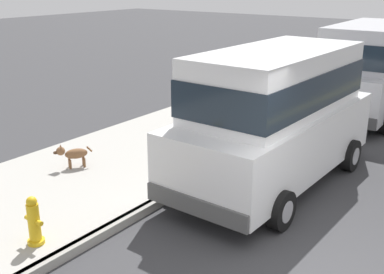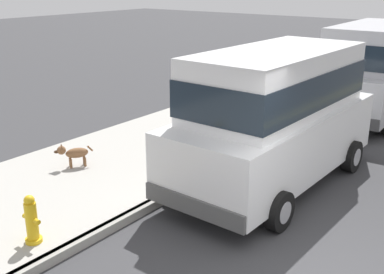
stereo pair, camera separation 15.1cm
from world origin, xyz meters
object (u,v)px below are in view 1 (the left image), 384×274
Objects in this scene: dog_brown at (73,154)px; fire_hydrant at (34,222)px; car_silver_van at (369,66)px; car_white_van at (276,112)px.

dog_brown is 0.92× the size of fire_hydrant.
car_silver_van is at bearing 81.58° from fire_hydrant.
fire_hydrant is (-1.47, -9.93, -0.92)m from car_silver_van.
fire_hydrant is at bearing -110.53° from car_white_van.
car_white_van is 1.00× the size of car_silver_van.
dog_brown is at bearing -112.81° from car_silver_van.
fire_hydrant is (1.79, -2.19, 0.05)m from dog_brown.
car_white_van reaches higher than dog_brown.
car_white_van is 6.81× the size of fire_hydrant.
dog_brown is 2.83m from fire_hydrant.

